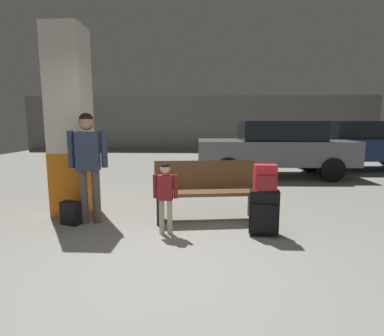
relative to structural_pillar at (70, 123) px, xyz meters
name	(u,v)px	position (x,y,z in m)	size (l,w,h in m)	color
ground_plane	(187,189)	(1.74, 2.08, -1.51)	(18.00, 18.00, 0.10)	gray
garage_back_wall	(198,124)	(1.74, 10.94, -0.06)	(18.00, 0.12, 2.80)	slate
structural_pillar	(70,123)	(0.00, 0.00, 0.00)	(0.57, 0.57, 2.95)	orange
bench	(207,191)	(2.18, -0.23, -1.02)	(1.66, 0.73, 0.89)	brown
suitcase	(264,212)	(2.93, -0.91, -1.14)	(0.40, 0.28, 0.60)	black
backpack_bright	(265,178)	(2.93, -0.91, -0.69)	(0.28, 0.19, 0.34)	red
child	(165,191)	(1.64, -0.91, -0.87)	(0.33, 0.20, 0.96)	beige
adult	(88,156)	(0.46, -0.52, -0.47)	(0.54, 0.24, 1.61)	brown
backpack_dark_floor	(72,213)	(0.21, -0.59, -1.30)	(0.32, 0.26, 0.34)	black
parked_car_side	(363,144)	(7.07, 4.98, -0.66)	(4.19, 1.97, 1.51)	navy
parked_car_near	(275,147)	(4.04, 3.66, -0.66)	(4.14, 1.87, 1.51)	slate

